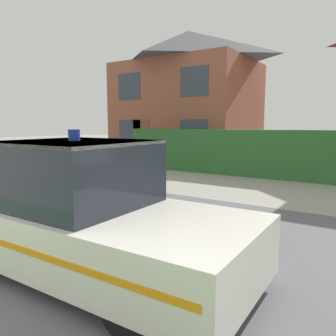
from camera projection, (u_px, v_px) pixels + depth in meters
road_strip at (112, 227)px, 5.91m from camera, size 28.00×5.84×0.01m
garden_hedge at (279, 155)px, 11.03m from camera, size 12.24×0.60×1.65m
police_car at (87, 214)px, 4.04m from camera, size 4.14×1.83×1.77m
house_left at (188, 95)px, 17.61m from camera, size 7.11×5.54×6.70m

